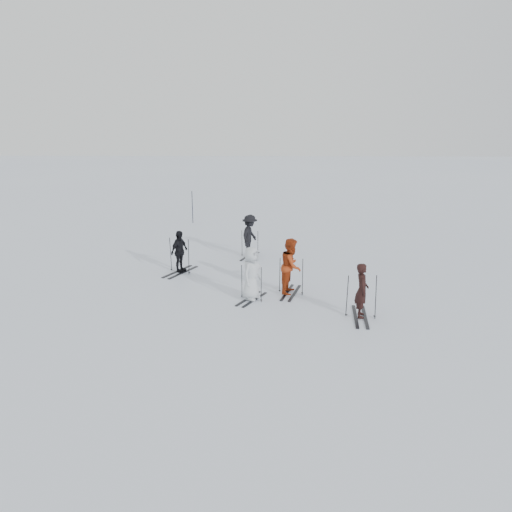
{
  "coord_description": "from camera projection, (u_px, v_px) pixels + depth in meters",
  "views": [
    {
      "loc": [
        0.35,
        -15.27,
        5.52
      ],
      "look_at": [
        0.0,
        1.0,
        1.0
      ],
      "focal_mm": 35.0,
      "sensor_mm": 36.0,
      "label": 1
    }
  ],
  "objects": [
    {
      "name": "skis_near_dark",
      "position": [
        361.0,
        296.0,
        14.13
      ],
      "size": [
        1.87,
        1.12,
        1.3
      ],
      "primitive_type": null,
      "rotation": [
        0.0,
        0.0,
        1.47
      ],
      "color": "black",
      "rests_on": "ground"
    },
    {
      "name": "skis_uphill_far",
      "position": [
        250.0,
        243.0,
        20.38
      ],
      "size": [
        1.73,
        1.27,
        1.13
      ],
      "primitive_type": null,
      "rotation": [
        0.0,
        0.0,
        1.25
      ],
      "color": "black",
      "rests_on": "ground"
    },
    {
      "name": "skier_grey",
      "position": [
        251.0,
        274.0,
        15.47
      ],
      "size": [
        0.85,
        0.97,
        1.68
      ],
      "primitive_type": "imported",
      "rotation": [
        0.0,
        0.0,
        1.09
      ],
      "color": "silver",
      "rests_on": "ground"
    },
    {
      "name": "skier_uphill_far",
      "position": [
        250.0,
        236.0,
        20.3
      ],
      "size": [
        0.96,
        1.26,
        1.72
      ],
      "primitive_type": "imported",
      "rotation": [
        0.0,
        0.0,
        1.25
      ],
      "color": "black",
      "rests_on": "ground"
    },
    {
      "name": "skier_uphill_left",
      "position": [
        179.0,
        252.0,
        18.25
      ],
      "size": [
        0.74,
        0.98,
        1.54
      ],
      "primitive_type": "imported",
      "rotation": [
        0.0,
        0.0,
        1.1
      ],
      "color": "black",
      "rests_on": "ground"
    },
    {
      "name": "ground",
      "position": [
        255.0,
        294.0,
        16.19
      ],
      "size": [
        120.0,
        120.0,
        0.0
      ],
      "primitive_type": "plane",
      "color": "silver",
      "rests_on": "ground"
    },
    {
      "name": "skis_grey",
      "position": [
        251.0,
        282.0,
        15.55
      ],
      "size": [
        1.76,
        1.45,
        1.14
      ],
      "primitive_type": null,
      "rotation": [
        0.0,
        0.0,
        1.09
      ],
      "color": "black",
      "rests_on": "ground"
    },
    {
      "name": "skier_near_dark",
      "position": [
        362.0,
        291.0,
        14.09
      ],
      "size": [
        0.43,
        0.61,
        1.57
      ],
      "primitive_type": "imported",
      "rotation": [
        0.0,
        0.0,
        1.47
      ],
      "color": "black",
      "rests_on": "ground"
    },
    {
      "name": "skis_red",
      "position": [
        291.0,
        275.0,
        16.09
      ],
      "size": [
        1.86,
        1.31,
        1.23
      ],
      "primitive_type": null,
      "rotation": [
        0.0,
        0.0,
        1.3
      ],
      "color": "black",
      "rests_on": "ground"
    },
    {
      "name": "piste_marker",
      "position": [
        192.0,
        207.0,
        26.9
      ],
      "size": [
        0.05,
        0.05,
        1.73
      ],
      "primitive_type": "cylinder",
      "rotation": [
        0.0,
        0.0,
        0.31
      ],
      "color": "black",
      "rests_on": "ground"
    },
    {
      "name": "skis_uphill_left",
      "position": [
        180.0,
        255.0,
        18.28
      ],
      "size": [
        2.06,
        1.68,
        1.33
      ],
      "primitive_type": null,
      "rotation": [
        0.0,
        0.0,
        1.1
      ],
      "color": "black",
      "rests_on": "ground"
    },
    {
      "name": "skier_red",
      "position": [
        291.0,
        267.0,
        16.02
      ],
      "size": [
        0.89,
        1.03,
        1.8
      ],
      "primitive_type": "imported",
      "rotation": [
        0.0,
        0.0,
        1.3
      ],
      "color": "#9A3211",
      "rests_on": "ground"
    }
  ]
}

